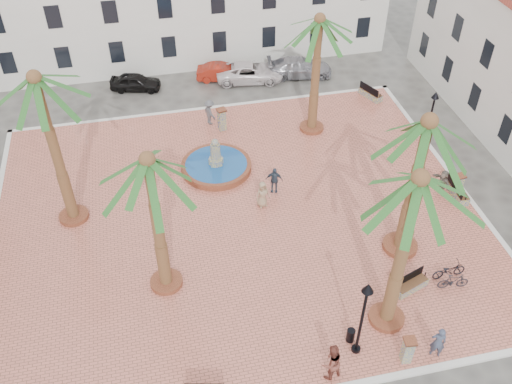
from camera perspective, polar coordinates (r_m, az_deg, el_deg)
ground at (r=31.24m, az=-1.79°, el=-2.48°), size 120.00×120.00×0.00m
plaza at (r=31.19m, az=-1.80°, el=-2.38°), size 26.00×22.00×0.15m
kerb_n at (r=39.81m, az=-4.88°, el=8.32°), size 26.30×0.30×0.16m
kerb_e at (r=35.26m, az=19.41°, el=0.89°), size 0.30×22.30×0.16m
fountain at (r=34.04m, az=-4.00°, el=2.71°), size 4.19×4.19×2.16m
palm_nw at (r=28.06m, az=-20.88°, el=9.07°), size 5.12×5.12×8.94m
palm_sw at (r=23.46m, az=-10.59°, el=1.59°), size 5.05×5.05×7.90m
palm_s at (r=21.82m, az=15.71°, el=-0.48°), size 5.25×5.25×8.68m
palm_e at (r=25.95m, az=16.57°, el=5.09°), size 5.75×5.75×8.14m
palm_ne at (r=34.35m, az=6.31°, el=15.55°), size 5.04×5.04×7.90m
bench_se at (r=28.36m, az=15.25°, el=-8.97°), size 1.85×1.11×0.94m
bench_e at (r=34.06m, az=19.46°, el=0.06°), size 0.69×1.98×1.03m
bench_ne at (r=41.42m, az=11.37°, el=9.60°), size 1.26×1.94×0.98m
lamppost_s at (r=23.54m, az=10.78°, el=-11.25°), size 0.48×0.48×4.41m
lamppost_e at (r=35.61m, az=17.17°, el=7.71°), size 0.45×0.45×4.16m
bollard_se at (r=25.49m, az=14.92°, el=-15.01°), size 0.57×0.57×1.43m
bollard_n at (r=37.07m, az=-3.44°, el=7.30°), size 0.66×0.66×1.55m
bollard_e at (r=33.87m, az=19.57°, el=0.72°), size 0.55×0.55×1.39m
litter_bin at (r=25.89m, az=9.44°, el=-13.95°), size 0.37×0.37×0.71m
cyclist_a at (r=25.89m, az=17.75°, el=-14.10°), size 0.76×0.64×1.76m
bicycle_a at (r=29.26m, az=18.74°, el=-7.42°), size 1.75×0.67×0.91m
cyclist_b at (r=24.29m, az=7.54°, el=-16.50°), size 1.13×0.99×1.96m
bicycle_b at (r=28.85m, az=19.13°, el=-8.43°), size 1.55×0.61×0.91m
pedestrian_fountain_a at (r=31.13m, az=0.65°, el=-0.23°), size 0.90×0.71×1.63m
pedestrian_fountain_b at (r=32.08m, az=1.83°, el=1.23°), size 1.03×0.66×1.63m
pedestrian_north at (r=37.66m, az=-4.65°, el=7.96°), size 1.05×1.30×1.76m
pedestrian_east at (r=33.70m, az=18.16°, el=0.98°), size 0.71×1.47×1.52m
car_black at (r=42.56m, az=-11.97°, el=10.71°), size 3.84×2.25×1.23m
car_red at (r=42.94m, az=-3.40°, el=11.85°), size 3.93×2.12×1.23m
car_silver at (r=43.48m, az=4.37°, el=12.33°), size 5.05×2.62×1.40m
car_white at (r=42.76m, az=-0.62°, el=11.89°), size 5.21×2.97×1.37m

